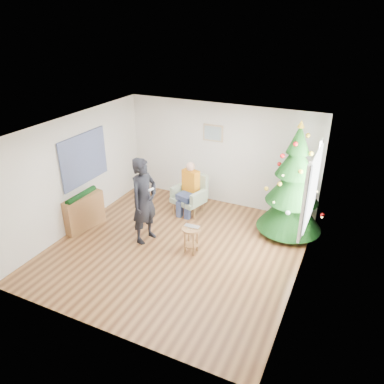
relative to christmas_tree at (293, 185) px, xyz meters
The scene contains 19 objects.
floor 2.87m from the christmas_tree, 139.66° to the right, with size 5.00×5.00×0.00m, color brown.
ceiling 2.99m from the christmas_tree, 139.66° to the right, with size 5.00×5.00×0.00m, color white.
wall_back 2.16m from the christmas_tree, 158.17° to the left, with size 5.00×5.00×0.00m, color silver.
wall_front 4.65m from the christmas_tree, 115.47° to the right, with size 5.00×5.00×0.00m, color silver.
wall_left 4.81m from the christmas_tree, 159.32° to the right, with size 5.00×5.00×0.00m, color silver.
wall_right 1.78m from the christmas_tree, 73.61° to the right, with size 5.00×5.00×0.00m, color silver.
window_panel 0.90m from the christmas_tree, 56.08° to the right, with size 0.04×1.30×1.40m, color white.
curtains 0.89m from the christmas_tree, 57.81° to the right, with size 0.05×1.75×1.50m.
christmas_tree is the anchor object (origin of this frame).
stool 2.50m from the christmas_tree, 134.98° to the right, with size 0.39×0.39×0.58m.
laptop 2.42m from the christmas_tree, 134.98° to the right, with size 0.32×0.20×0.03m, color silver.
armchair 2.57m from the christmas_tree, behind, with size 0.87×0.84×0.99m.
seated_person 2.51m from the christmas_tree, behind, with size 0.49×0.65×1.30m.
standing_man 3.22m from the christmas_tree, 149.46° to the right, with size 0.69×0.46×1.90m, color black.
game_controller 3.06m from the christmas_tree, 147.04° to the right, with size 0.04×0.13×0.04m, color white.
console 4.75m from the christmas_tree, 157.53° to the right, with size 0.30×1.00×0.80m, color brown.
garland 4.70m from the christmas_tree, 157.53° to the right, with size 0.14×0.14×0.90m, color black.
tapestry 4.69m from the christmas_tree, 162.59° to the right, with size 0.03×1.50×1.15m, color black.
framed_picture 2.43m from the christmas_tree, 160.84° to the left, with size 0.52×0.05×0.42m.
Camera 1 is at (3.14, -5.87, 4.51)m, focal length 35.00 mm.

